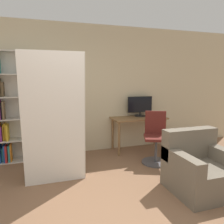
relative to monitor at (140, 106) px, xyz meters
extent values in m
cube|color=#C6B793|center=(-1.38, 0.17, 0.37)|extent=(8.00, 0.06, 2.70)
cube|color=brown|center=(-0.09, -0.13, -0.25)|extent=(1.19, 0.55, 0.03)
cylinder|color=brown|center=(-0.62, -0.35, -0.62)|extent=(0.05, 0.05, 0.71)
cylinder|color=brown|center=(0.45, -0.35, -0.62)|extent=(0.05, 0.05, 0.71)
cylinder|color=brown|center=(-0.62, 0.08, -0.62)|extent=(0.05, 0.05, 0.71)
cylinder|color=brown|center=(0.45, 0.08, -0.62)|extent=(0.05, 0.05, 0.71)
cylinder|color=black|center=(0.00, 0.00, -0.23)|extent=(0.25, 0.25, 0.02)
cylinder|color=black|center=(0.00, 0.00, -0.17)|extent=(0.04, 0.04, 0.09)
cube|color=black|center=(0.00, 0.00, 0.03)|extent=(0.59, 0.02, 0.35)
cube|color=black|center=(0.00, 0.00, 0.03)|extent=(0.56, 0.03, 0.33)
cylinder|color=#4C4C51|center=(-0.09, -0.94, -0.96)|extent=(0.52, 0.52, 0.03)
cylinder|color=#4C4C51|center=(-0.09, -0.94, -0.73)|extent=(0.05, 0.05, 0.44)
cube|color=#591E19|center=(-0.09, -0.94, -0.48)|extent=(0.57, 0.57, 0.05)
cube|color=#591E19|center=(-0.02, -0.75, -0.23)|extent=(0.38, 0.19, 0.45)
cube|color=beige|center=(-2.29, -0.02, 0.07)|extent=(0.02, 0.32, 2.09)
cube|color=beige|center=(-2.67, 0.14, 0.07)|extent=(0.77, 0.02, 2.09)
cube|color=beige|center=(-2.67, -0.02, -0.97)|extent=(0.74, 0.29, 0.02)
cube|color=beige|center=(-2.67, -0.02, -0.55)|extent=(0.74, 0.29, 0.02)
cube|color=beige|center=(-2.67, -0.02, -0.14)|extent=(0.74, 0.29, 0.02)
cube|color=beige|center=(-2.67, -0.02, 0.28)|extent=(0.74, 0.29, 0.02)
cube|color=beige|center=(-2.67, -0.02, 0.69)|extent=(0.74, 0.29, 0.02)
cube|color=beige|center=(-2.67, -0.02, 1.10)|extent=(0.74, 0.29, 0.02)
cube|color=#1E4C9E|center=(-2.90, -0.02, -0.80)|extent=(0.04, 0.24, 0.32)
cube|color=teal|center=(-2.86, 0.01, -0.82)|extent=(0.03, 0.17, 0.27)
cube|color=#1E4C9E|center=(-2.82, -0.02, -0.79)|extent=(0.03, 0.23, 0.33)
cube|color=red|center=(-2.79, -0.06, -0.80)|extent=(0.04, 0.18, 0.32)
cube|color=teal|center=(-2.74, -0.01, -0.80)|extent=(0.03, 0.24, 0.32)
cube|color=orange|center=(-2.71, -0.03, -0.79)|extent=(0.02, 0.19, 0.34)
cube|color=orange|center=(-2.88, -0.01, -0.38)|extent=(0.02, 0.24, 0.32)
cube|color=#7A2D84|center=(-2.86, -0.04, -0.41)|extent=(0.03, 0.18, 0.27)
cube|color=gold|center=(-2.82, 0.02, -0.39)|extent=(0.02, 0.19, 0.30)
cube|color=gold|center=(-2.79, 0.03, -0.38)|extent=(0.03, 0.16, 0.32)
cube|color=gold|center=(-2.75, -0.02, -0.39)|extent=(0.03, 0.24, 0.30)
cube|color=#7A2D84|center=(-2.84, -0.05, 0.05)|extent=(0.03, 0.18, 0.36)
cube|color=#232328|center=(-2.81, -0.02, 0.02)|extent=(0.02, 0.16, 0.30)
cube|color=brown|center=(-2.78, -0.07, 0.04)|extent=(0.03, 0.18, 0.34)
cube|color=brown|center=(-2.82, -0.02, 0.45)|extent=(0.02, 0.22, 0.33)
cube|color=brown|center=(-2.78, 0.02, 0.42)|extent=(0.04, 0.20, 0.26)
cube|color=silver|center=(-1.94, -1.16, 0.02)|extent=(0.91, 0.33, 1.98)
cube|color=beige|center=(-1.49, -1.16, 0.02)|extent=(0.01, 0.33, 1.94)
cube|color=silver|center=(-1.94, -0.86, 0.02)|extent=(0.91, 0.25, 1.98)
cube|color=beige|center=(-1.49, -0.86, 0.02)|extent=(0.01, 0.25, 1.94)
cube|color=#665B4C|center=(0.00, -2.07, -0.78)|extent=(0.85, 0.80, 0.40)
cube|color=#665B4C|center=(0.00, -1.77, -0.35)|extent=(0.85, 0.20, 0.45)
cube|color=#665B4C|center=(-0.34, -2.07, -0.48)|extent=(0.16, 0.80, 0.20)
cube|color=#665B4C|center=(0.35, -2.07, -0.48)|extent=(0.16, 0.80, 0.20)
camera|label=1|loc=(-2.09, -4.45, 0.63)|focal=35.00mm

